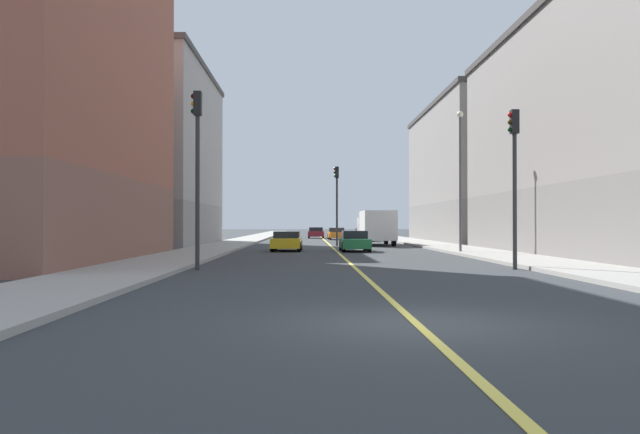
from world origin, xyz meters
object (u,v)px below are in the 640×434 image
at_px(traffic_light_median_far, 337,195).
at_px(car_green, 355,241).
at_px(building_left_near, 611,134).
at_px(building_right_midblock, 151,157).
at_px(street_lamp_left_near, 460,168).
at_px(car_maroon, 316,233).
at_px(building_left_mid, 475,174).
at_px(traffic_light_left_near, 514,166).
at_px(building_right_corner, 32,53).
at_px(car_orange, 336,234).
at_px(car_yellow, 287,241).
at_px(car_white, 363,235).
at_px(box_truck, 376,227).
at_px(traffic_light_right_near, 197,156).

height_order(traffic_light_median_far, car_green, traffic_light_median_far).
xyz_separation_m(building_left_near, building_right_midblock, (-28.82, 17.76, 0.60)).
bearing_deg(street_lamp_left_near, car_maroon, 100.71).
xyz_separation_m(building_left_mid, traffic_light_left_near, (-8.47, -37.32, -2.70)).
height_order(building_right_corner, car_orange, building_right_corner).
height_order(building_left_mid, traffic_light_median_far, building_left_mid).
relative_size(car_yellow, car_green, 0.99).
bearing_deg(street_lamp_left_near, building_right_corner, -161.39).
height_order(building_right_corner, car_white, building_right_corner).
bearing_deg(building_left_mid, box_truck, -137.51).
bearing_deg(box_truck, car_green, -102.78).
xyz_separation_m(building_left_near, car_orange, (-13.02, 36.52, -5.90)).
bearing_deg(box_truck, building_left_mid, 42.49).
relative_size(street_lamp_left_near, box_truck, 1.03).
bearing_deg(car_maroon, car_green, -87.10).
bearing_deg(traffic_light_right_near, building_left_near, 25.70).
distance_m(traffic_light_right_near, car_white, 40.72).
distance_m(building_right_corner, car_white, 39.56).
distance_m(traffic_light_median_far, car_orange, 20.53).
distance_m(building_left_near, building_right_corner, 29.31).
bearing_deg(building_right_midblock, building_left_near, -31.64).
distance_m(building_left_near, traffic_light_left_near, 13.23).
bearing_deg(street_lamp_left_near, box_truck, 102.16).
bearing_deg(car_yellow, building_right_corner, -134.98).
bearing_deg(traffic_light_right_near, traffic_light_left_near, 0.00).
bearing_deg(building_right_corner, car_white, 61.89).
relative_size(traffic_light_left_near, car_white, 1.52).
distance_m(car_green, box_truck, 11.83).
xyz_separation_m(building_left_near, street_lamp_left_near, (-7.46, 2.77, -1.58)).
distance_m(street_lamp_left_near, car_orange, 34.48).
distance_m(traffic_light_median_far, street_lamp_left_near, 15.02).
height_order(building_left_mid, traffic_light_left_near, building_left_mid).
height_order(traffic_light_median_far, street_lamp_left_near, street_lamp_left_near).
bearing_deg(building_left_mid, car_yellow, -130.36).
bearing_deg(car_orange, car_white, -71.31).
distance_m(street_lamp_left_near, car_yellow, 11.73).
height_order(building_left_mid, street_lamp_left_near, building_left_mid).
xyz_separation_m(car_white, car_orange, (-2.35, 6.95, 0.01)).
distance_m(building_left_mid, car_orange, 16.91).
bearing_deg(traffic_light_right_near, car_orange, 80.97).
relative_size(building_right_midblock, street_lamp_left_near, 2.42).
xyz_separation_m(car_white, car_green, (-2.63, -23.35, -0.00)).
height_order(car_white, car_orange, car_orange).
xyz_separation_m(building_right_midblock, traffic_light_right_near, (8.44, -27.57, -2.88)).
bearing_deg(traffic_light_median_far, building_left_mid, 38.83).
relative_size(building_left_near, building_right_corner, 1.36).
bearing_deg(car_yellow, traffic_light_right_near, -99.60).
bearing_deg(building_right_corner, car_yellow, 45.02).
bearing_deg(car_yellow, car_maroon, 86.29).
xyz_separation_m(car_yellow, car_green, (4.28, -0.61, 0.01)).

